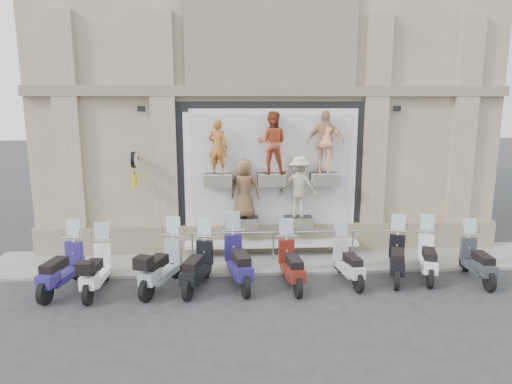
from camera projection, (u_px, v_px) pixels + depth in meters
ground at (281, 291)px, 11.17m from camera, size 90.00×90.00×0.00m
sidewalk at (273, 260)px, 13.21m from camera, size 16.00×2.20×0.08m
building at (261, 61)px, 16.84m from camera, size 14.00×8.60×12.00m
shop_vitrine at (276, 175)px, 13.38m from camera, size 5.60×0.95×4.30m
guard_rail at (273, 247)px, 13.03m from camera, size 5.06×0.10×0.93m
clock_sign_bracket at (134, 165)px, 12.80m from camera, size 0.10×0.80×1.02m
scooter_a at (61, 259)px, 11.00m from camera, size 0.98×2.11×1.65m
scooter_b at (96, 261)px, 10.96m from camera, size 0.61×1.96×1.58m
scooter_c at (161, 256)px, 11.13m from camera, size 1.29×2.15×1.68m
scooter_d at (197, 257)px, 11.18m from camera, size 1.07×2.07×1.62m
scooter_e at (238, 252)px, 11.37m from camera, size 1.02×2.23×1.75m
scooter_f at (291, 256)px, 11.33m from camera, size 0.74×1.99×1.58m
scooter_g at (349, 255)px, 11.58m from camera, size 0.75×1.85×1.46m
scooter_h at (398, 250)px, 11.77m from camera, size 1.18×2.03×1.58m
scooter_i at (428, 249)px, 11.86m from camera, size 1.11×2.00×1.56m
scooter_j at (478, 253)px, 11.66m from camera, size 0.67×1.89×1.51m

